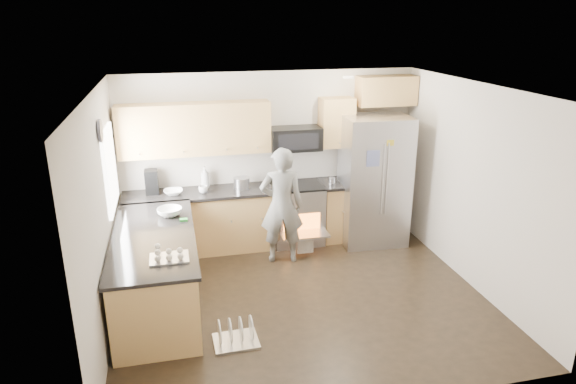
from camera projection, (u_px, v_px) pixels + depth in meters
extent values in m
plane|color=black|center=(302.00, 297.00, 6.46)|extent=(4.50, 4.50, 0.00)
cube|color=beige|center=(270.00, 157.00, 7.88)|extent=(4.50, 0.04, 2.60)
cube|color=beige|center=(365.00, 282.00, 4.19)|extent=(4.50, 0.04, 2.60)
cube|color=beige|center=(102.00, 217.00, 5.55)|extent=(0.04, 4.00, 2.60)
cube|color=beige|center=(474.00, 187.00, 6.52)|extent=(0.04, 4.00, 2.60)
cube|color=white|center=(304.00, 89.00, 5.61)|extent=(4.50, 4.00, 0.04)
cube|color=white|center=(110.00, 169.00, 6.40)|extent=(0.04, 1.00, 1.00)
cylinder|color=#FFF0CC|center=(348.00, 77.00, 6.82)|extent=(0.14, 0.14, 0.02)
cylinder|color=#474754|center=(100.00, 131.00, 5.70)|extent=(0.03, 0.26, 0.26)
cube|color=tan|center=(201.00, 223.00, 7.64)|extent=(2.15, 0.60, 0.87)
cube|color=black|center=(199.00, 193.00, 7.48)|extent=(2.19, 0.64, 0.04)
cube|color=tan|center=(336.00, 211.00, 8.10)|extent=(0.50, 0.60, 0.87)
cube|color=black|center=(337.00, 183.00, 7.93)|extent=(0.54, 0.64, 0.04)
cube|color=tan|center=(195.00, 129.00, 7.31)|extent=(2.16, 0.33, 0.74)
cube|color=tan|center=(336.00, 122.00, 7.77)|extent=(0.50, 0.33, 0.74)
cube|color=tan|center=(386.00, 91.00, 7.79)|extent=(0.90, 0.33, 0.44)
imported|color=white|center=(173.00, 192.00, 7.38)|extent=(0.27, 0.27, 0.07)
imported|color=white|center=(205.00, 177.00, 7.62)|extent=(0.13, 0.13, 0.33)
imported|color=white|center=(203.00, 189.00, 7.43)|extent=(0.13, 0.13, 0.10)
cylinder|color=#B7B7BC|center=(242.00, 183.00, 7.62)|extent=(0.24, 0.24, 0.16)
cube|color=black|center=(152.00, 182.00, 7.38)|extent=(0.18, 0.22, 0.35)
cylinder|color=#B7B7BC|center=(332.00, 180.00, 7.88)|extent=(0.10, 0.10, 0.08)
cube|color=tan|center=(156.00, 272.00, 6.17)|extent=(0.90, 2.30, 0.87)
cube|color=black|center=(153.00, 237.00, 6.02)|extent=(0.96, 2.36, 0.04)
imported|color=white|center=(170.00, 212.00, 6.59)|extent=(0.32, 0.32, 0.10)
cube|color=green|center=(184.00, 220.00, 6.42)|extent=(0.10, 0.07, 0.03)
cube|color=#B7B7BC|center=(169.00, 255.00, 5.41)|extent=(0.41, 0.31, 0.09)
cube|color=#B7B7BC|center=(297.00, 214.00, 7.93)|extent=(0.76, 0.62, 0.90)
cube|color=black|center=(297.00, 186.00, 7.78)|extent=(0.76, 0.60, 0.03)
cube|color=orange|center=(302.00, 225.00, 7.66)|extent=(0.56, 0.02, 0.34)
cube|color=#B7B7BC|center=(305.00, 234.00, 7.54)|extent=(0.70, 0.34, 0.03)
cube|color=white|center=(305.00, 244.00, 7.53)|extent=(0.24, 0.03, 0.28)
cube|color=black|center=(295.00, 139.00, 7.66)|extent=(0.76, 0.40, 0.34)
cube|color=#B7B7BC|center=(374.00, 181.00, 7.79)|extent=(1.01, 0.81, 1.97)
cylinder|color=#B7B7BC|center=(383.00, 180.00, 7.39)|extent=(0.03, 0.03, 1.07)
cylinder|color=#B7B7BC|center=(387.00, 179.00, 7.40)|extent=(0.03, 0.03, 1.07)
cube|color=pink|center=(397.00, 192.00, 7.51)|extent=(0.26, 0.02, 0.32)
cube|color=#7F8CCB|center=(373.00, 159.00, 7.25)|extent=(0.19, 0.02, 0.24)
imported|color=slate|center=(282.00, 206.00, 7.19)|extent=(0.66, 0.48, 1.68)
cube|color=#B7B7BC|center=(236.00, 341.00, 5.57)|extent=(0.49, 0.40, 0.03)
cylinder|color=white|center=(220.00, 332.00, 5.48)|extent=(0.02, 0.27, 0.27)
cylinder|color=white|center=(230.00, 330.00, 5.51)|extent=(0.02, 0.27, 0.27)
cylinder|color=white|center=(241.00, 329.00, 5.54)|extent=(0.02, 0.27, 0.27)
cylinder|color=white|center=(251.00, 327.00, 5.56)|extent=(0.02, 0.27, 0.27)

